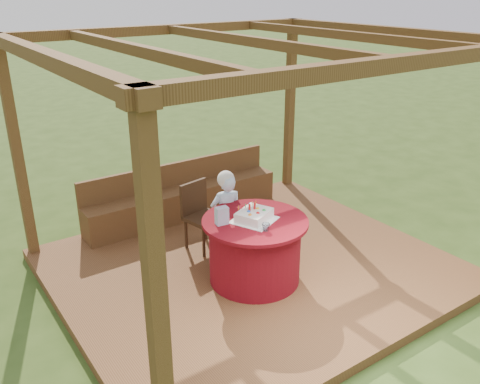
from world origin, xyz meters
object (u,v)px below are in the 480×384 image
Objects in this scene: bench at (183,199)px; birthday_cake at (254,216)px; table at (255,250)px; elderly_woman at (226,214)px; gift_bag at (222,216)px; drinking_glass at (266,227)px; chair at (200,212)px.

bench is 5.23× the size of birthday_cake.
table is at bearing -94.92° from bench.
elderly_woman reaches higher than table.
table is 0.67m from elderly_woman.
bench is at bearing 82.04° from gift_bag.
birthday_cake is 6.52× the size of drinking_glass.
chair is (-0.27, -0.95, 0.22)m from bench.
bench is 2.05m from gift_bag.
table is 0.44m from birthday_cake.
bench is 2.50× the size of table.
chair is 9.97× the size of drinking_glass.
drinking_glass is (-0.07, -0.28, 0.42)m from table.
elderly_woman is 0.70m from gift_bag.
elderly_woman is at bearing 60.37° from gift_bag.
gift_bag is (-0.54, -1.89, 0.60)m from bench.
elderly_woman is (0.03, 0.63, 0.20)m from table.
bench is 2.03m from table.
table is at bearing 76.69° from drinking_glass.
drinking_glass reaches higher than table.
elderly_woman is 0.68m from birthday_cake.
drinking_glass is at bearing -100.23° from birthday_cake.
chair is at bearing 82.00° from gift_bag.
chair is 1.53× the size of birthday_cake.
table is 6.04× the size of gift_bag.
drinking_glass is (-0.05, -0.28, -0.02)m from birthday_cake.
bench is 2.60× the size of elderly_woman.
birthday_cake is 2.89× the size of gift_bag.
gift_bag is at bearing 160.86° from table.
chair reaches higher than drinking_glass.
birthday_cake reaches higher than drinking_glass.
bench is 1.42m from elderly_woman.
gift_bag is 0.51m from drinking_glass.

